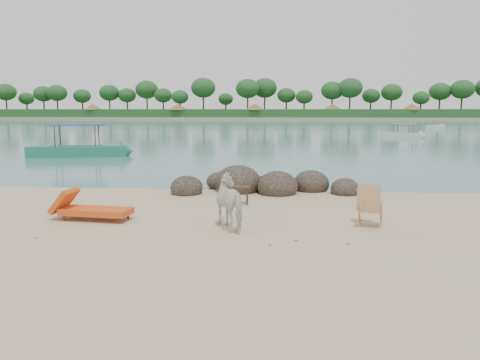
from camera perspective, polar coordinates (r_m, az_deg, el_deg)
The scene contains 12 objects.
water at distance 100.44m, azimuth 4.12°, elevation 6.89°, with size 400.00×400.00×0.00m, color #3A7174.
far_shore at distance 180.42m, azimuth 4.53°, elevation 7.61°, with size 420.00×90.00×1.40m, color tan.
far_scenery at distance 147.10m, azimuth 4.44°, elevation 8.63°, with size 420.00×18.00×9.50m.
boulders at distance 16.48m, azimuth 2.43°, elevation -0.65°, with size 6.45×2.89×1.24m.
cow at distance 11.32m, azimuth -0.83°, elevation -2.79°, with size 0.69×1.52×1.29m, color white.
side_table at distance 14.22m, azimuth -0.20°, elevation -1.99°, with size 0.67×0.43×0.54m, color #322114, non-canonical shape.
lounge_chair at distance 12.73m, azimuth -17.13°, elevation -3.30°, with size 2.25×0.79×0.68m, color #D35F18, non-canonical shape.
deck_chair at distance 11.93m, azimuth 15.63°, elevation -3.27°, with size 0.63×0.69×0.99m, color tan, non-canonical shape.
boat_near at distance 31.35m, azimuth -19.25°, elevation 5.84°, with size 6.78×1.52×3.29m, color #207B5D, non-canonical shape.
boat_mid at distance 53.30m, azimuth 19.29°, elevation 6.27°, with size 4.86×1.09×2.38m, color silver, non-canonical shape.
boat_far at distance 79.88m, azimuth 22.79°, elevation 6.04°, with size 5.26×1.18×0.61m, color silver, non-canonical shape.
dead_leaves at distance 11.65m, azimuth -0.93°, elevation -5.68°, with size 8.15×6.61×0.00m.
Camera 1 is at (1.58, -10.39, 2.87)m, focal length 35.00 mm.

